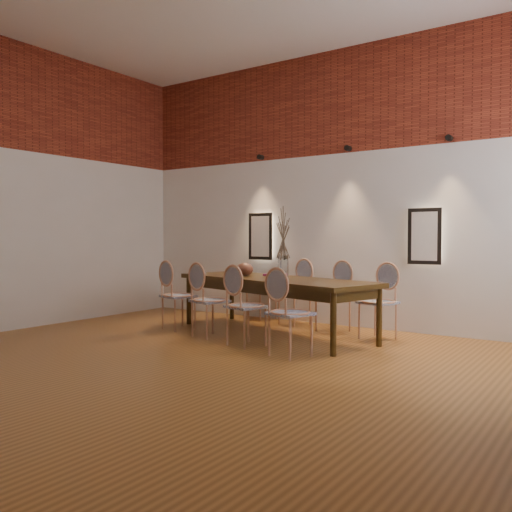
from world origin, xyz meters
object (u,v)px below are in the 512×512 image
Objects in this scene: book at (274,275)px; chair_near_a at (179,296)px; chair_near_b at (210,301)px; chair_far_d at (378,302)px; chair_near_c at (246,306)px; chair_far_b at (295,293)px; vase at (283,267)px; chair_near_d at (290,313)px; chair_far_a at (261,289)px; bowl at (245,269)px; dining_table at (273,306)px; chair_far_c at (333,297)px.

chair_near_a is at bearing -148.48° from book.
chair_near_b is 2.14m from chair_far_d.
chair_near_c and chair_far_b have the same top height.
chair_near_a and chair_far_b have the same top height.
chair_near_b is 1.04m from vase.
chair_near_c is 1.70m from chair_far_d.
vase reaches higher than chair_far_b.
vase is 0.48m from book.
chair_near_d is at bearing -0.00° from chair_near_c.
chair_near_b is at bearing 116.19° from chair_far_a.
chair_near_d is 2.72m from chair_far_a.
vase reaches higher than chair_near_c.
chair_near_a is 3.62× the size of book.
chair_near_d is at bearing -0.00° from chair_near_a.
chair_near_d reaches higher than bowl.
chair_near_a is 1.52m from chair_far_a.
chair_near_d and chair_far_d have the same top height.
chair_near_a is 0.99m from bowl.
dining_table is 0.85m from chair_far_c.
chair_near_d and chair_far_c have the same top height.
bowl is at bearing 50.68° from chair_near_a.
chair_near_c is at bearing 180.00° from chair_near_d.
dining_table is 0.85m from chair_near_c.
vase reaches higher than bowl.
book is at bearing 121.33° from chair_near_c.
chair_far_d is (0.72, -0.20, 0.00)m from chair_far_c.
bowl is 0.42m from book.
dining_table is 9.99× the size of vase.
chair_near_d is 1.28m from vase.
chair_far_a and chair_far_c have the same top height.
book is (0.38, 0.16, -0.07)m from bowl.
book is at bearing 22.55° from chair_far_d.
bowl is (-0.54, 0.09, 0.46)m from dining_table.
vase is (1.07, -1.08, 0.43)m from chair_far_a.
bowl is at bearing 168.64° from vase.
vase is (-0.37, -0.69, 0.43)m from chair_far_c.
chair_near_a and chair_near_d have the same top height.
chair_near_b and chair_far_a have the same top height.
chair_far_b is at bearing 90.00° from chair_near_b.
chair_near_a and chair_far_d have the same top height.
dining_table is 3.19× the size of chair_far_c.
dining_table is 3.19× the size of chair_far_a.
chair_near_d is 3.62× the size of book.
chair_far_b is (-1.04, 1.86, 0.00)m from chair_near_d.
vase is at bearing 53.26° from chair_near_b.
book is at bearing 136.16° from dining_table.
chair_far_a is 1.50m from chair_far_c.
chair_near_c is at bearing -53.11° from bowl.
vase reaches higher than chair_near_b.
chair_far_b is at bearing 116.19° from dining_table.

